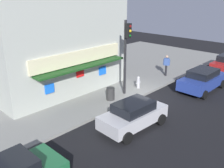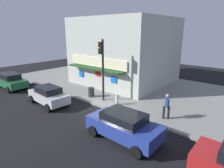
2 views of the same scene
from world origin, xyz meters
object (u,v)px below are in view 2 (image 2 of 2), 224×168
object	(u,v)px
fire_hydrant	(117,99)
parked_car_silver	(49,95)
traffic_light	(102,62)
pedestrian	(167,105)
trash_can	(91,92)
parked_car_green	(10,81)
parked_car_blue	(124,125)

from	to	relation	value
fire_hydrant	parked_car_silver	bearing A→B (deg)	-144.59
traffic_light	pedestrian	size ratio (longest dim) A/B	2.91
fire_hydrant	trash_can	size ratio (longest dim) A/B	1.08
pedestrian	parked_car_silver	xyz separation A→B (m)	(-8.79, -3.50, -0.34)
pedestrian	parked_car_silver	world-z (taller)	pedestrian
trash_can	parked_car_green	distance (m)	9.54
pedestrian	parked_car_silver	distance (m)	9.47
traffic_light	parked_car_green	size ratio (longest dim) A/B	1.13
pedestrian	parked_car_silver	bearing A→B (deg)	-158.31
parked_car_green	parked_car_blue	xyz separation A→B (m)	(15.21, -0.09, 0.01)
traffic_light	parked_car_green	distance (m)	11.21
trash_can	pedestrian	xyz separation A→B (m)	(7.16, 0.19, 0.55)
trash_can	parked_car_blue	world-z (taller)	parked_car_blue
fire_hydrant	parked_car_blue	xyz separation A→B (m)	(3.28, -3.50, 0.24)
parked_car_silver	trash_can	bearing A→B (deg)	63.71
traffic_light	parked_car_blue	bearing A→B (deg)	-35.34
fire_hydrant	parked_car_silver	world-z (taller)	parked_car_silver
traffic_light	trash_can	bearing A→B (deg)	177.46
pedestrian	parked_car_green	world-z (taller)	pedestrian
pedestrian	parked_car_green	size ratio (longest dim) A/B	0.39
trash_can	pedestrian	size ratio (longest dim) A/B	0.48
fire_hydrant	trash_can	distance (m)	3.03
traffic_light	parked_car_blue	xyz separation A→B (m)	(4.84, -3.43, -2.62)
trash_can	parked_car_blue	bearing A→B (deg)	-28.99
parked_car_green	parked_car_silver	distance (m)	7.27
fire_hydrant	pedestrian	distance (m)	4.17
traffic_light	parked_car_green	xyz separation A→B (m)	(-10.38, -3.34, -2.63)
parked_car_silver	fire_hydrant	bearing A→B (deg)	35.41
traffic_light	pedestrian	distance (m)	6.15
parked_car_green	fire_hydrant	bearing A→B (deg)	15.95
trash_can	parked_car_silver	distance (m)	3.69
traffic_light	trash_can	distance (m)	3.23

